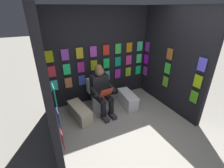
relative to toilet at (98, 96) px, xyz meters
name	(u,v)px	position (x,y,z in m)	size (l,w,h in m)	color
ground_plane	(144,149)	(-0.25, 1.63, -0.33)	(30.00, 30.00, 0.00)	#9E998E
display_wall_back	(99,57)	(-0.25, -0.48, 0.87)	(2.86, 0.14, 2.40)	black
display_wall_left	(171,60)	(-1.68, 0.60, 0.87)	(0.14, 2.06, 2.40)	black
display_wall_right	(44,83)	(1.18, 0.60, 0.87)	(0.14, 2.06, 2.40)	black
toilet	(98,96)	(0.00, 0.00, 0.00)	(0.42, 0.57, 0.77)	white
person_reading	(102,90)	(-0.02, 0.23, 0.27)	(0.55, 0.71, 1.19)	black
comic_longbox_near	(80,112)	(0.55, 0.23, -0.17)	(0.41, 0.82, 0.32)	beige
comic_longbox_far	(128,99)	(-0.73, 0.24, -0.15)	(0.36, 0.77, 0.35)	silver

